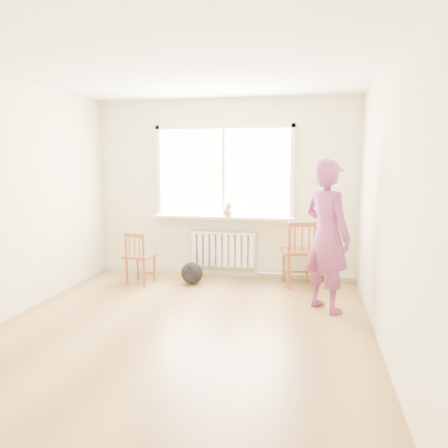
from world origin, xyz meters
The scene contains 13 objects.
floor centered at (0.00, 0.00, 0.00)m, with size 4.50×4.50×0.00m, color #A17942.
ceiling centered at (0.00, 0.00, 2.70)m, with size 4.50×4.50×0.00m, color white.
back_wall centered at (0.00, 2.25, 1.35)m, with size 4.00×0.01×2.70m, color beige.
window centered at (0.00, 2.22, 1.66)m, with size 2.12×0.05×1.42m.
windowsill centered at (0.00, 2.14, 0.93)m, with size 2.15×0.22×0.04m, color white.
radiator centered at (0.00, 2.16, 0.44)m, with size 1.00×0.12×0.55m.
heating_pipe centered at (1.25, 2.19, 0.08)m, with size 0.04×0.04×1.40m, color silver.
baseboard centered at (0.00, 2.23, 0.04)m, with size 4.00×0.03×0.08m, color beige.
chair_left centered at (-1.10, 1.51, 0.39)m, with size 0.44×0.42×0.76m.
chair_right centered at (1.17, 1.85, 0.48)m, with size 0.56×0.55×0.94m.
person centered at (1.51, 0.91, 0.90)m, with size 0.65×0.43×1.80m, color #D04552.
cat centered at (0.10, 2.06, 1.05)m, with size 0.23×0.36×0.25m.
backpack centered at (-0.36, 1.68, 0.16)m, with size 0.32×0.24×0.32m, color black.
Camera 1 is at (1.33, -4.28, 1.76)m, focal length 35.00 mm.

